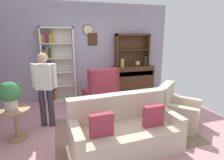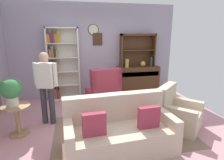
% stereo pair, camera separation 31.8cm
% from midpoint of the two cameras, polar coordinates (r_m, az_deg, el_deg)
% --- Properties ---
extents(ground_plane, '(5.40, 4.60, 0.02)m').
position_cam_midpoint_polar(ground_plane, '(4.15, -2.79, -13.74)').
color(ground_plane, '#C68C93').
extents(wall_back, '(5.00, 0.09, 2.80)m').
position_cam_midpoint_polar(wall_back, '(5.78, -8.23, 8.78)').
color(wall_back, '#A399AD').
rests_on(wall_back, ground_plane).
extents(area_rug, '(2.70, 1.83, 0.01)m').
position_cam_midpoint_polar(area_rug, '(3.94, 1.24, -15.13)').
color(area_rug, '#846651').
rests_on(area_rug, ground_plane).
extents(bookshelf, '(0.90, 0.30, 2.10)m').
position_cam_midpoint_polar(bookshelf, '(5.58, -18.49, 4.27)').
color(bookshelf, silver).
rests_on(bookshelf, ground_plane).
extents(sideboard, '(1.30, 0.45, 0.92)m').
position_cam_midpoint_polar(sideboard, '(6.02, 4.83, 0.43)').
color(sideboard, '#4C2D19').
rests_on(sideboard, ground_plane).
extents(sideboard_hutch, '(1.10, 0.26, 1.00)m').
position_cam_midpoint_polar(sideboard_hutch, '(5.96, 4.65, 10.53)').
color(sideboard_hutch, '#4C2D19').
rests_on(sideboard_hutch, sideboard).
extents(vase_tall, '(0.11, 0.11, 0.25)m').
position_cam_midpoint_polar(vase_tall, '(5.70, 1.59, 5.22)').
color(vase_tall, tan).
rests_on(vase_tall, sideboard).
extents(vase_round, '(0.15, 0.15, 0.17)m').
position_cam_midpoint_polar(vase_round, '(5.91, 6.35, 5.04)').
color(vase_round, tan).
rests_on(vase_round, sideboard).
extents(bottle_wine, '(0.07, 0.07, 0.30)m').
position_cam_midpoint_polar(bottle_wine, '(5.98, 8.75, 5.71)').
color(bottle_wine, '#194223').
rests_on(bottle_wine, sideboard).
extents(couch_floral, '(1.85, 0.96, 0.90)m').
position_cam_midpoint_polar(couch_floral, '(3.27, 0.85, -15.52)').
color(couch_floral, beige).
rests_on(couch_floral, ground_plane).
extents(armchair_floral, '(1.08, 1.08, 0.88)m').
position_cam_midpoint_polar(armchair_floral, '(4.21, 17.13, -9.45)').
color(armchair_floral, beige).
rests_on(armchair_floral, ground_plane).
extents(wingback_chair, '(0.91, 0.92, 1.05)m').
position_cam_midpoint_polar(wingback_chair, '(5.03, -5.16, -3.84)').
color(wingback_chair, '#A33347').
rests_on(wingback_chair, ground_plane).
extents(plant_stand, '(0.52, 0.52, 0.60)m').
position_cam_midpoint_polar(plant_stand, '(4.00, -29.34, -10.69)').
color(plant_stand, '#A87F56').
rests_on(plant_stand, ground_plane).
extents(potted_plant_large, '(0.37, 0.37, 0.51)m').
position_cam_midpoint_polar(potted_plant_large, '(3.84, -31.02, -3.53)').
color(potted_plant_large, beige).
rests_on(potted_plant_large, plant_stand).
extents(person_reading, '(0.52, 0.30, 1.56)m').
position_cam_midpoint_polar(person_reading, '(4.08, -21.99, -1.42)').
color(person_reading, '#38333D').
rests_on(person_reading, ground_plane).
extents(coffee_table, '(0.80, 0.50, 0.42)m').
position_cam_midpoint_polar(coffee_table, '(3.95, -1.25, -9.38)').
color(coffee_table, '#4C2D19').
rests_on(coffee_table, ground_plane).
extents(book_stack, '(0.22, 0.15, 0.10)m').
position_cam_midpoint_polar(book_stack, '(3.85, -0.06, -8.00)').
color(book_stack, gray).
rests_on(book_stack, coffee_table).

